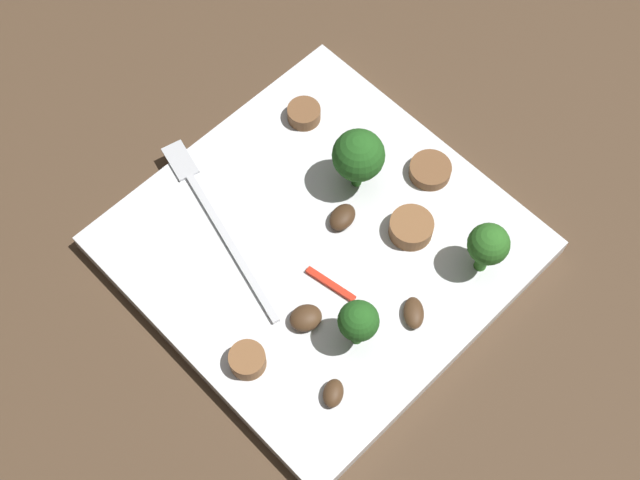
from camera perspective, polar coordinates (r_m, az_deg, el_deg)
ground_plane at (r=0.66m, az=-0.00°, el=-0.67°), size 1.40×1.40×0.00m
plate at (r=0.66m, az=-0.00°, el=-0.34°), size 0.27×0.27×0.02m
fork at (r=0.66m, az=-7.33°, el=1.71°), size 0.18×0.06×0.00m
broccoli_floret_0 at (r=0.64m, az=2.64°, el=5.76°), size 0.04×0.04×0.06m
broccoli_floret_1 at (r=0.62m, az=11.41°, el=-0.35°), size 0.03×0.03×0.05m
broccoli_floret_2 at (r=0.58m, az=2.64°, el=-5.59°), size 0.03×0.03×0.05m
sausage_slice_0 at (r=0.65m, az=6.24°, el=0.85°), size 0.05×0.05×0.01m
sausage_slice_1 at (r=0.70m, az=-1.10°, el=8.62°), size 0.04×0.04×0.01m
sausage_slice_2 at (r=0.61m, az=-4.97°, el=-8.17°), size 0.04×0.04×0.02m
sausage_slice_3 at (r=0.68m, az=7.53°, el=4.74°), size 0.05×0.05×0.01m
mushroom_0 at (r=0.62m, az=6.41°, el=-4.97°), size 0.03×0.03×0.01m
mushroom_1 at (r=0.65m, az=1.60°, el=1.52°), size 0.02×0.03×0.01m
mushroom_2 at (r=0.60m, az=0.91°, el=-10.42°), size 0.02×0.03×0.01m
mushroom_3 at (r=0.62m, az=-0.98°, el=-5.34°), size 0.03×0.03×0.01m
pepper_strip_2 at (r=0.63m, az=0.74°, el=-3.05°), size 0.04×0.01×0.00m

